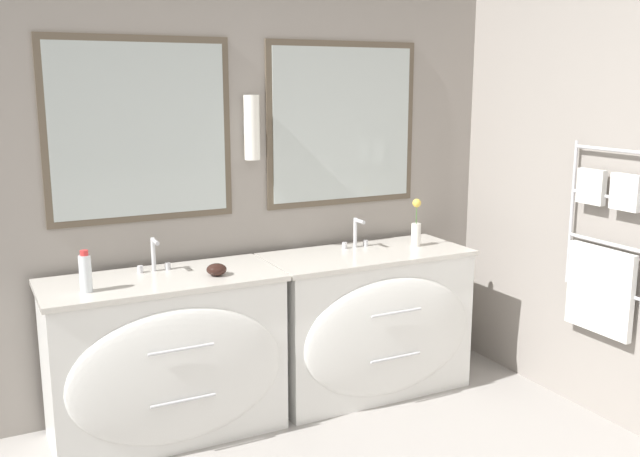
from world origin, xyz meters
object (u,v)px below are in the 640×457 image
object	(u,v)px
vanity_left	(167,358)
flower_vase	(416,227)
vanity_right	(369,322)
toiletry_bottle	(85,273)
amenity_bowl	(217,270)

from	to	relation	value
vanity_left	flower_vase	size ratio (longest dim) A/B	4.15
vanity_right	toiletry_bottle	world-z (taller)	toiletry_bottle
flower_vase	vanity_left	bearing A→B (deg)	-178.50
vanity_right	flower_vase	distance (m)	0.61
toiletry_bottle	amenity_bowl	size ratio (longest dim) A/B	1.95
vanity_left	flower_vase	bearing A→B (deg)	1.50
amenity_bowl	flower_vase	xyz separation A→B (m)	(1.25, 0.09, 0.08)
vanity_left	amenity_bowl	xyz separation A→B (m)	(0.26, -0.05, 0.43)
vanity_right	toiletry_bottle	bearing A→B (deg)	-178.06
amenity_bowl	vanity_left	bearing A→B (deg)	168.90
vanity_right	amenity_bowl	bearing A→B (deg)	-176.86
vanity_left	vanity_right	size ratio (longest dim) A/B	1.00
toiletry_bottle	amenity_bowl	world-z (taller)	toiletry_bottle
vanity_left	amenity_bowl	size ratio (longest dim) A/B	11.58
flower_vase	vanity_right	bearing A→B (deg)	-173.21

